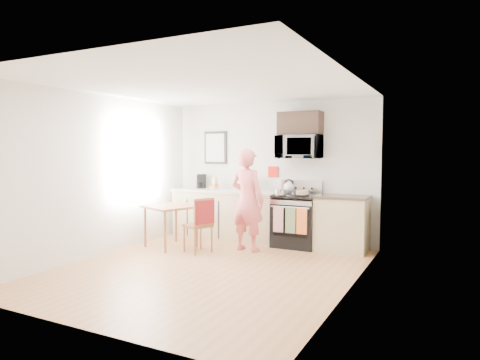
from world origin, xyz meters
The scene contains 28 objects.
floor centered at (0.00, 0.00, 0.00)m, with size 4.60×4.60×0.00m, color #A97141.
back_wall centered at (0.00, 2.30, 1.30)m, with size 4.00×0.04×2.60m, color beige.
front_wall centered at (0.00, -2.30, 1.30)m, with size 4.00×0.04×2.60m, color beige.
left_wall centered at (-2.00, 0.00, 1.30)m, with size 0.04×4.60×2.60m, color beige.
right_wall centered at (2.00, 0.00, 1.30)m, with size 0.04×4.60×2.60m, color beige.
ceiling centered at (0.00, 0.00, 2.60)m, with size 4.00×4.60×0.04m, color white.
window centered at (-1.96, 0.80, 1.55)m, with size 0.06×1.40×1.50m.
cabinet_left centered at (-0.80, 2.00, 0.45)m, with size 2.10×0.60×0.90m, color tan.
countertop_left centered at (-0.80, 2.00, 0.92)m, with size 2.14×0.64×0.04m, color beige.
cabinet_right centered at (1.43, 2.00, 0.45)m, with size 0.84×0.60×0.90m, color tan.
countertop_right centered at (1.43, 2.00, 0.92)m, with size 0.88×0.64×0.04m, color black.
range centered at (0.63, 1.98, 0.44)m, with size 0.76×0.70×1.16m.
microwave centered at (0.63, 2.08, 1.76)m, with size 0.76×0.51×0.42m, color #B0B1B5.
upper_cabinet centered at (0.63, 2.12, 2.18)m, with size 0.76×0.35×0.40m, color black.
wall_art centered at (-1.20, 2.28, 1.75)m, with size 0.50×0.04×0.65m.
wall_trivet centered at (0.05, 2.28, 1.30)m, with size 0.20×0.02×0.20m, color #B2160F.
person centered at (0.00, 1.28, 0.86)m, with size 0.63×0.41×1.73m, color #C83739.
dining_table centered at (-1.32, 0.92, 0.65)m, with size 0.88×0.88×0.73m.
chair centered at (-0.57, 0.77, 0.59)m, with size 0.54×0.52×0.92m.
knife_block centered at (-0.34, 2.08, 1.06)m, with size 0.11×0.15×0.24m, color brown.
utensil_crock centered at (-0.47, 2.22, 1.07)m, with size 0.11×0.11×0.33m.
fruit_bowl centered at (-1.10, 2.05, 0.98)m, with size 0.21×0.21×0.10m.
milk_carton centered at (-1.11, 2.09, 1.05)m, with size 0.09×0.09×0.23m, color tan.
coffee_maker centered at (-1.45, 2.12, 1.07)m, with size 0.22×0.26×0.28m.
bread_bag centered at (-0.23, 1.91, 0.99)m, with size 0.29×0.14×0.11m, color tan.
cake centered at (0.76, 1.89, 0.96)m, with size 0.25×0.25×0.08m.
kettle centered at (0.40, 2.20, 1.03)m, with size 0.20×0.20×0.25m.
pot centered at (0.39, 1.80, 0.97)m, with size 0.20×0.31×0.10m.
Camera 1 is at (3.14, -5.14, 1.70)m, focal length 32.00 mm.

